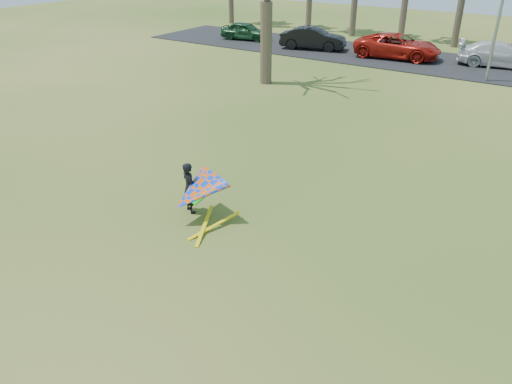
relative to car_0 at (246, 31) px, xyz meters
The scene contains 7 objects.
ground 29.46m from the car_0, 57.01° to the right, with size 100.00×100.00×0.00m, color #235111.
parking_strip 16.05m from the car_0, ahead, with size 46.00×7.00×0.06m, color black.
car_0 is the anchor object (origin of this frame).
car_1 6.03m from the car_0, ahead, with size 1.58×4.52×1.49m, color black.
car_2 11.92m from the car_0, ahead, with size 2.53×5.49×1.52m, color #A9170D.
car_3 18.01m from the car_0, ahead, with size 2.00×4.93×1.43m, color silver.
kite_flyer 27.30m from the car_0, 58.29° to the right, with size 2.13×2.39×2.02m.
Camera 1 is at (6.56, -7.86, 7.19)m, focal length 35.00 mm.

